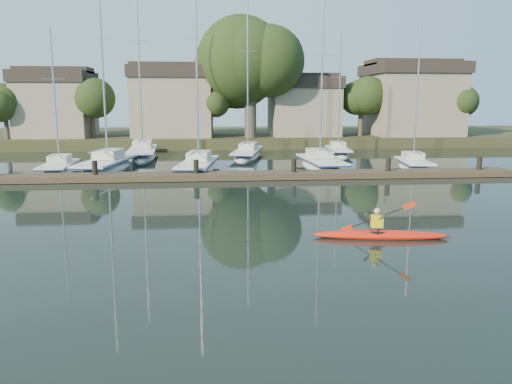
{
  "coord_description": "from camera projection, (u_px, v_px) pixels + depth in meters",
  "views": [
    {
      "loc": [
        -2.11,
        -16.22,
        4.71
      ],
      "look_at": [
        -0.37,
        2.87,
        1.2
      ],
      "focal_mm": 35.0,
      "sensor_mm": 36.0,
      "label": 1
    }
  ],
  "objects": [
    {
      "name": "dock",
      "position": [
        245.0,
        175.0,
        30.6
      ],
      "size": [
        34.0,
        2.0,
        1.8
      ],
      "color": "#4E3C2C",
      "rests_on": "ground"
    },
    {
      "name": "sailboat_3",
      "position": [
        321.0,
        170.0,
        35.91
      ],
      "size": [
        2.65,
        8.55,
        13.62
      ],
      "rotation": [
        0.0,
        0.0,
        0.05
      ],
      "color": "white",
      "rests_on": "ground"
    },
    {
      "name": "sailboat_5",
      "position": [
        143.0,
        159.0,
        42.93
      ],
      "size": [
        3.01,
        10.16,
        16.6
      ],
      "rotation": [
        0.0,
        0.0,
        0.07
      ],
      "color": "white",
      "rests_on": "ground"
    },
    {
      "name": "kayak",
      "position": [
        380.0,
        233.0,
        17.32
      ],
      "size": [
        4.75,
        1.31,
        1.51
      ],
      "rotation": [
        0.0,
        0.0,
        -0.14
      ],
      "color": "red",
      "rests_on": "ground"
    },
    {
      "name": "sailboat_7",
      "position": [
        338.0,
        156.0,
        44.67
      ],
      "size": [
        2.82,
        7.46,
        11.73
      ],
      "rotation": [
        0.0,
        0.0,
        -0.13
      ],
      "color": "white",
      "rests_on": "ground"
    },
    {
      "name": "sailboat_4",
      "position": [
        413.0,
        170.0,
        35.61
      ],
      "size": [
        2.88,
        6.58,
        10.8
      ],
      "rotation": [
        0.0,
        0.0,
        -0.16
      ],
      "color": "white",
      "rests_on": "ground"
    },
    {
      "name": "sailboat_6",
      "position": [
        247.0,
        158.0,
        42.95
      ],
      "size": [
        3.87,
        9.66,
        15.04
      ],
      "rotation": [
        0.0,
        0.0,
        -0.21
      ],
      "color": "white",
      "rests_on": "ground"
    },
    {
      "name": "shore",
      "position": [
        243.0,
        114.0,
        55.96
      ],
      "size": [
        90.0,
        25.25,
        12.75
      ],
      "color": "#2D371B",
      "rests_on": "ground"
    },
    {
      "name": "sailboat_0",
      "position": [
        59.0,
        174.0,
        33.87
      ],
      "size": [
        2.3,
        6.87,
        10.74
      ],
      "rotation": [
        0.0,
        0.0,
        0.06
      ],
      "color": "white",
      "rests_on": "ground"
    },
    {
      "name": "ground",
      "position": [
        274.0,
        242.0,
        16.93
      ],
      "size": [
        160.0,
        160.0,
        0.0
      ],
      "primitive_type": "plane",
      "color": "black",
      "rests_on": "ground"
    },
    {
      "name": "sailboat_2",
      "position": [
        198.0,
        173.0,
        34.47
      ],
      "size": [
        3.29,
        9.42,
        15.27
      ],
      "rotation": [
        0.0,
        0.0,
        -0.13
      ],
      "color": "white",
      "rests_on": "ground"
    },
    {
      "name": "sailboat_1",
      "position": [
        107.0,
        172.0,
        34.88
      ],
      "size": [
        3.59,
        9.61,
        15.35
      ],
      "rotation": [
        0.0,
        0.0,
        -0.14
      ],
      "color": "white",
      "rests_on": "ground"
    }
  ]
}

